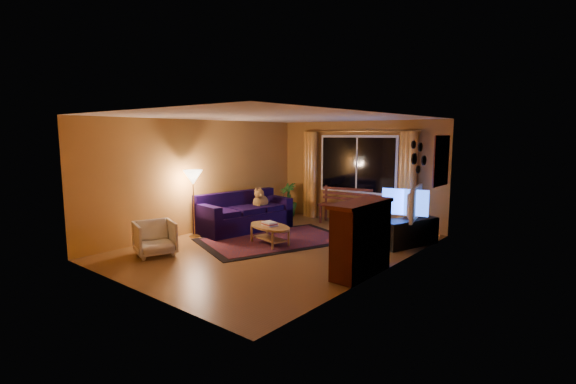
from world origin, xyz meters
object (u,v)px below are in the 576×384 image
Objects in this scene: bench at (349,215)px; coffee_table at (270,235)px; armchair at (155,237)px; floor_lamp at (194,204)px; sofa at (245,212)px; tv_console at (409,232)px.

bench is 1.41× the size of coffee_table.
armchair reaches higher than coffee_table.
armchair is 0.65× the size of coffee_table.
bench is at bearing 59.33° from floor_lamp.
floor_lamp is (-1.89, -3.19, 0.49)m from bench.
sofa is at bearing 23.77° from armchair.
bench reaches higher than coffee_table.
floor_lamp is 1.12× the size of tv_console.
coffee_table is (1.12, 1.87, -0.15)m from armchair.
bench is 0.70× the size of sofa.
bench is 4.70m from armchair.
armchair is at bearing -114.18° from tv_console.
tv_console is at bearing 30.47° from floor_lamp.
coffee_table is (1.67, 0.56, -0.52)m from floor_lamp.
floor_lamp reaches higher than tv_console.
armchair is at bearing -77.35° from sofa.
bench is 1.18× the size of tv_console.
armchair is at bearing -120.86° from coffee_table.
bench is 2.19× the size of armchair.
tv_console is at bearing 27.56° from sofa.
tv_console is at bearing -38.83° from bench.
floor_lamp is 1.34× the size of coffee_table.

